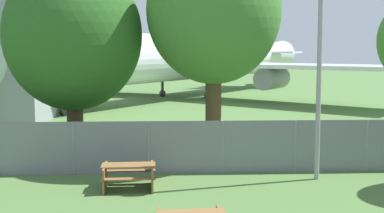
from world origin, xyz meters
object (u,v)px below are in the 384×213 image
at_px(picnic_bench_near_cabin, 129,174).
at_px(airplane, 175,58).
at_px(tree_left_of_cabin, 214,11).
at_px(tree_far_right, 73,35).

bearing_deg(picnic_bench_near_cabin, airplane, 86.11).
relative_size(airplane, picnic_bench_near_cabin, 24.84).
xyz_separation_m(airplane, picnic_bench_near_cabin, (-2.01, -29.63, -3.03)).
height_order(tree_left_of_cabin, tree_far_right, tree_left_of_cabin).
relative_size(tree_left_of_cabin, tree_far_right, 1.10).
height_order(picnic_bench_near_cabin, tree_left_of_cabin, tree_left_of_cabin).
bearing_deg(airplane, picnic_bench_near_cabin, 30.39).
height_order(airplane, tree_far_right, airplane).
xyz_separation_m(airplane, tree_far_right, (-4.43, -24.72, 1.30)).
relative_size(picnic_bench_near_cabin, tree_far_right, 0.22).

